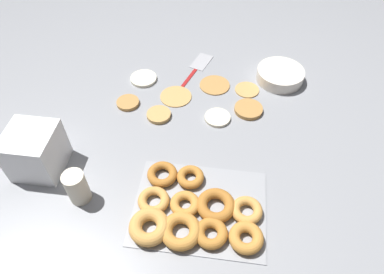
{
  "coord_description": "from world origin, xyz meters",
  "views": [
    {
      "loc": [
        0.15,
        -0.83,
        0.88
      ],
      "look_at": [
        0.05,
        -0.11,
        0.04
      ],
      "focal_mm": 32.0,
      "sensor_mm": 36.0,
      "label": 1
    }
  ],
  "objects_px": {
    "pancake_0": "(176,96)",
    "donut_tray": "(193,212)",
    "pancake_7": "(159,115)",
    "batter_bowl": "(280,75)",
    "pancake_1": "(128,103)",
    "pancake_3": "(215,85)",
    "pancake_2": "(247,89)",
    "pancake_4": "(144,79)",
    "container_stack": "(35,151)",
    "spatula": "(199,65)",
    "paper_cup": "(77,187)",
    "pancake_6": "(248,109)",
    "pancake_5": "(218,118)"
  },
  "relations": [
    {
      "from": "paper_cup",
      "to": "pancake_5",
      "type": "bearing_deg",
      "value": 45.39
    },
    {
      "from": "pancake_0",
      "to": "pancake_2",
      "type": "height_order",
      "value": "pancake_2"
    },
    {
      "from": "batter_bowl",
      "to": "pancake_1",
      "type": "bearing_deg",
      "value": -158.8
    },
    {
      "from": "pancake_1",
      "to": "pancake_6",
      "type": "distance_m",
      "value": 0.45
    },
    {
      "from": "pancake_0",
      "to": "pancake_7",
      "type": "relative_size",
      "value": 1.38
    },
    {
      "from": "pancake_0",
      "to": "pancake_3",
      "type": "xyz_separation_m",
      "value": [
        0.14,
        0.09,
        0.0
      ]
    },
    {
      "from": "batter_bowl",
      "to": "spatula",
      "type": "distance_m",
      "value": 0.33
    },
    {
      "from": "pancake_2",
      "to": "batter_bowl",
      "type": "height_order",
      "value": "batter_bowl"
    },
    {
      "from": "pancake_3",
      "to": "spatula",
      "type": "height_order",
      "value": "pancake_3"
    },
    {
      "from": "pancake_3",
      "to": "pancake_5",
      "type": "bearing_deg",
      "value": -81.8
    },
    {
      "from": "pancake_7",
      "to": "batter_bowl",
      "type": "height_order",
      "value": "batter_bowl"
    },
    {
      "from": "pancake_5",
      "to": "pancake_7",
      "type": "xyz_separation_m",
      "value": [
        -0.21,
        -0.02,
        0.0
      ]
    },
    {
      "from": "pancake_4",
      "to": "container_stack",
      "type": "height_order",
      "value": "container_stack"
    },
    {
      "from": "paper_cup",
      "to": "pancake_3",
      "type": "bearing_deg",
      "value": 58.16
    },
    {
      "from": "pancake_3",
      "to": "batter_bowl",
      "type": "relative_size",
      "value": 0.64
    },
    {
      "from": "donut_tray",
      "to": "spatula",
      "type": "bearing_deg",
      "value": 95.45
    },
    {
      "from": "pancake_4",
      "to": "paper_cup",
      "type": "bearing_deg",
      "value": -96.26
    },
    {
      "from": "pancake_1",
      "to": "container_stack",
      "type": "bearing_deg",
      "value": -121.8
    },
    {
      "from": "container_stack",
      "to": "paper_cup",
      "type": "relative_size",
      "value": 1.38
    },
    {
      "from": "pancake_0",
      "to": "pancake_6",
      "type": "bearing_deg",
      "value": -8.14
    },
    {
      "from": "pancake_1",
      "to": "pancake_3",
      "type": "height_order",
      "value": "pancake_1"
    },
    {
      "from": "pancake_2",
      "to": "spatula",
      "type": "distance_m",
      "value": 0.24
    },
    {
      "from": "pancake_7",
      "to": "batter_bowl",
      "type": "relative_size",
      "value": 0.47
    },
    {
      "from": "pancake_7",
      "to": "paper_cup",
      "type": "bearing_deg",
      "value": -114.06
    },
    {
      "from": "batter_bowl",
      "to": "container_stack",
      "type": "relative_size",
      "value": 1.23
    },
    {
      "from": "pancake_0",
      "to": "pancake_7",
      "type": "xyz_separation_m",
      "value": [
        -0.04,
        -0.11,
        0.0
      ]
    },
    {
      "from": "pancake_3",
      "to": "batter_bowl",
      "type": "height_order",
      "value": "batter_bowl"
    },
    {
      "from": "container_stack",
      "to": "batter_bowl",
      "type": "bearing_deg",
      "value": 35.09
    },
    {
      "from": "batter_bowl",
      "to": "paper_cup",
      "type": "xyz_separation_m",
      "value": [
        -0.6,
        -0.63,
        0.03
      ]
    },
    {
      "from": "pancake_3",
      "to": "spatula",
      "type": "xyz_separation_m",
      "value": [
        -0.08,
        0.12,
        -0.0
      ]
    },
    {
      "from": "donut_tray",
      "to": "paper_cup",
      "type": "bearing_deg",
      "value": 177.57
    },
    {
      "from": "donut_tray",
      "to": "paper_cup",
      "type": "distance_m",
      "value": 0.34
    },
    {
      "from": "container_stack",
      "to": "pancake_4",
      "type": "bearing_deg",
      "value": 64.36
    },
    {
      "from": "pancake_3",
      "to": "pancake_2",
      "type": "bearing_deg",
      "value": -5.07
    },
    {
      "from": "container_stack",
      "to": "spatula",
      "type": "relative_size",
      "value": 0.6
    },
    {
      "from": "pancake_4",
      "to": "pancake_3",
      "type": "bearing_deg",
      "value": 0.31
    },
    {
      "from": "pancake_5",
      "to": "pancake_7",
      "type": "relative_size",
      "value": 1.06
    },
    {
      "from": "pancake_7",
      "to": "paper_cup",
      "type": "height_order",
      "value": "paper_cup"
    },
    {
      "from": "container_stack",
      "to": "paper_cup",
      "type": "xyz_separation_m",
      "value": [
        0.16,
        -0.1,
        -0.02
      ]
    },
    {
      "from": "pancake_6",
      "to": "pancake_7",
      "type": "relative_size",
      "value": 1.19
    },
    {
      "from": "pancake_5",
      "to": "spatula",
      "type": "xyz_separation_m",
      "value": [
        -0.1,
        0.3,
        -0.0
      ]
    },
    {
      "from": "pancake_5",
      "to": "paper_cup",
      "type": "height_order",
      "value": "paper_cup"
    },
    {
      "from": "pancake_3",
      "to": "pancake_7",
      "type": "bearing_deg",
      "value": -133.35
    },
    {
      "from": "pancake_2",
      "to": "donut_tray",
      "type": "height_order",
      "value": "donut_tray"
    },
    {
      "from": "pancake_4",
      "to": "pancake_7",
      "type": "relative_size",
      "value": 1.2
    },
    {
      "from": "pancake_0",
      "to": "donut_tray",
      "type": "height_order",
      "value": "donut_tray"
    },
    {
      "from": "pancake_3",
      "to": "pancake_0",
      "type": "bearing_deg",
      "value": -148.84
    },
    {
      "from": "pancake_1",
      "to": "container_stack",
      "type": "height_order",
      "value": "container_stack"
    },
    {
      "from": "pancake_4",
      "to": "paper_cup",
      "type": "xyz_separation_m",
      "value": [
        -0.06,
        -0.55,
        0.05
      ]
    },
    {
      "from": "pancake_4",
      "to": "container_stack",
      "type": "bearing_deg",
      "value": -115.64
    }
  ]
}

